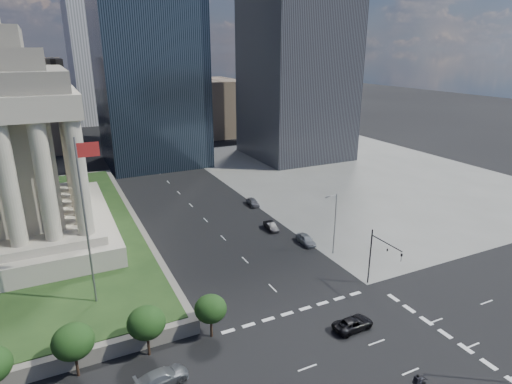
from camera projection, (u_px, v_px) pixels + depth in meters
ground at (145, 159)px, 126.03m from camera, size 500.00×500.00×0.00m
sidewalk_ne at (356, 173)px, 111.01m from camera, size 68.00×90.00×0.03m
flagpole at (86, 214)px, 48.01m from camera, size 2.52×0.24×20.00m
midrise_glass at (147, 52)px, 113.06m from camera, size 26.00×26.00×60.00m
building_filler_ne at (211, 107)px, 161.70m from camera, size 20.00×30.00×20.00m
building_filler_nw at (25, 105)px, 134.71m from camera, size 24.00×30.00×28.00m
traffic_signal_ne at (380, 254)px, 55.96m from camera, size 0.30×5.74×8.00m
street_lamp_north at (334, 220)px, 65.82m from camera, size 2.13×0.22×10.00m
pickup_truck at (353, 324)px, 49.22m from camera, size 5.07×2.53×1.38m
suv_grey at (162, 377)px, 41.09m from camera, size 5.45×2.80×1.51m
parked_sedan_near at (306, 240)px, 70.73m from camera, size 2.19×4.68×1.55m
parked_sedan_mid at (271, 226)px, 76.27m from camera, size 1.77×4.25×1.37m
parked_sedan_far at (253, 202)px, 88.17m from camera, size 2.09×4.45×1.47m
motorcycle_lead at (416, 383)px, 39.99m from camera, size 2.70×0.83×1.99m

